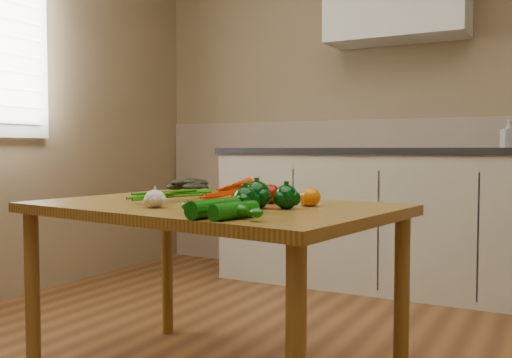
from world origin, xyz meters
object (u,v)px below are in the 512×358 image
object	(u,v)px
carrot_bunch	(209,195)
zucchini_b	(214,208)
pepper_b	(286,197)
soap_bottle_b	(509,134)
leafy_greens	(188,184)
tomato_b	(307,198)
garlic_bulb	(155,199)
table	(212,224)
tomato_c	(311,197)
tomato_a	(271,194)
zucchini_a	(234,211)
pepper_c	(245,199)
pepper_a	(257,195)

from	to	relation	value
carrot_bunch	zucchini_b	bearing A→B (deg)	-47.42
pepper_b	soap_bottle_b	bearing A→B (deg)	75.08
leafy_greens	pepper_b	size ratio (longest dim) A/B	2.31
tomato_b	carrot_bunch	bearing A→B (deg)	-164.54
soap_bottle_b	pepper_b	xyz separation A→B (m)	(-0.52, -1.96, -0.25)
zucchini_b	soap_bottle_b	bearing A→B (deg)	74.87
carrot_bunch	garlic_bulb	xyz separation A→B (m)	(-0.08, -0.21, -0.00)
table	tomato_c	distance (m)	0.38
table	leafy_greens	distance (m)	0.49
soap_bottle_b	tomato_a	world-z (taller)	soap_bottle_b
tomato_b	tomato_c	size ratio (longest dim) A/B	0.89
tomato_b	zucchini_b	world-z (taller)	tomato_b
table	pepper_b	xyz separation A→B (m)	(0.32, -0.04, 0.12)
pepper_b	zucchini_a	size ratio (longest dim) A/B	0.47
leafy_greens	garlic_bulb	world-z (taller)	leafy_greens
pepper_c	tomato_b	size ratio (longest dim) A/B	1.27
zucchini_a	zucchini_b	world-z (taller)	zucchini_b
pepper_b	tomato_b	xyz separation A→B (m)	(0.02, 0.14, -0.01)
garlic_bulb	zucchini_a	xyz separation A→B (m)	(0.40, -0.15, -0.01)
table	soap_bottle_b	world-z (taller)	soap_bottle_b
table	carrot_bunch	xyz separation A→B (m)	(-0.01, -0.00, 0.11)
garlic_bulb	tomato_c	world-z (taller)	tomato_c
tomato_a	tomato_c	distance (m)	0.17
pepper_a	tomato_b	bearing A→B (deg)	57.52
table	zucchini_a	distance (m)	0.49
tomato_a	carrot_bunch	bearing A→B (deg)	-153.28
tomato_a	leafy_greens	bearing A→B (deg)	156.70
pepper_b	tomato_b	size ratio (longest dim) A/B	1.28
leafy_greens	table	bearing A→B (deg)	-44.05
table	zucchini_b	bearing A→B (deg)	-48.61
carrot_bunch	pepper_c	world-z (taller)	pepper_c
pepper_b	zucchini_a	distance (m)	0.32
garlic_bulb	tomato_b	world-z (taller)	garlic_bulb
zucchini_b	garlic_bulb	bearing A→B (deg)	157.84
pepper_a	pepper_c	size ratio (longest dim) A/B	1.16
tomato_b	tomato_c	distance (m)	0.03
leafy_greens	zucchini_b	distance (m)	0.89
garlic_bulb	pepper_b	bearing A→B (deg)	22.82
garlic_bulb	pepper_c	distance (m)	0.33
soap_bottle_b	pepper_c	world-z (taller)	soap_bottle_b
carrot_bunch	table	bearing A→B (deg)	18.79
pepper_a	tomato_c	distance (m)	0.20
tomato_a	zucchini_b	bearing A→B (deg)	-84.75
tomato_b	tomato_c	world-z (taller)	tomato_c
tomato_b	zucchini_b	size ratio (longest dim) A/B	0.31
table	zucchini_b	xyz separation A→B (m)	(0.23, -0.35, 0.10)
tomato_c	pepper_c	bearing A→B (deg)	-114.91
zucchini_b	table	bearing A→B (deg)	123.83
soap_bottle_b	tomato_c	world-z (taller)	soap_bottle_b
leafy_greens	zucchini_a	bearing A→B (deg)	-46.76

